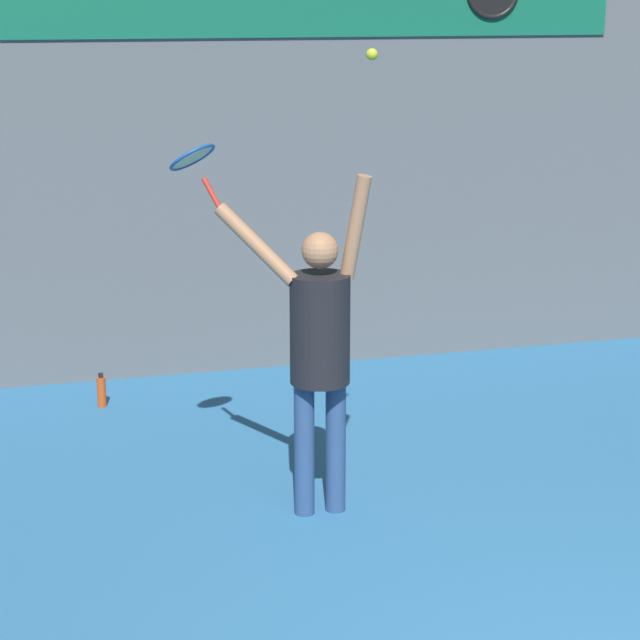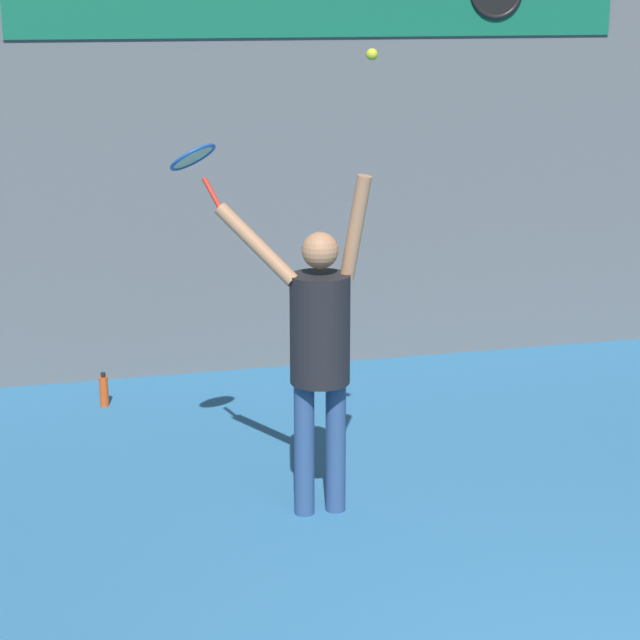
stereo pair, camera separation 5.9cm
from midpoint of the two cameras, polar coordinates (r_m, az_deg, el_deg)
The scene contains 5 objects.
back_wall at distance 10.10m, azimuth -0.20°, elevation 11.59°, with size 18.00×0.10×5.00m.
tennis_player at distance 7.19m, azimuth -0.28°, elevation -1.04°, with size 0.93×0.56×2.19m.
tennis_racket at distance 7.25m, azimuth -6.46°, elevation 7.82°, with size 0.42×0.42×0.40m.
tennis_ball at distance 6.83m, azimuth 2.33°, elevation 12.94°, with size 0.07×0.07×0.07m.
water_bottle at distance 9.56m, azimuth -10.88°, elevation -3.47°, with size 0.07×0.07×0.28m.
Camera 1 is at (-2.53, -3.76, 3.22)m, focal length 65.00 mm.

